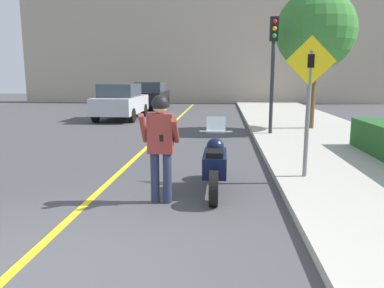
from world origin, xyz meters
TOP-DOWN VIEW (x-y plane):
  - ground_plane at (0.00, 0.00)m, footprint 80.00×80.00m
  - road_center_line at (-0.60, 6.00)m, footprint 0.12×36.00m
  - building_backdrop at (0.00, 26.00)m, footprint 28.00×1.20m
  - motorcycle at (1.45, 3.12)m, footprint 0.62×2.13m
  - person_biker at (0.60, 2.40)m, footprint 0.59×0.47m
  - crossing_sign at (3.15, 3.74)m, footprint 0.91×0.08m
  - traffic_light at (3.18, 9.29)m, footprint 0.26×0.30m
  - street_tree at (4.82, 10.73)m, footprint 2.82×2.82m
  - parked_car_silver at (-3.27, 14.17)m, footprint 1.88×4.20m
  - parked_car_black at (-2.98, 20.26)m, footprint 1.88×4.20m

SIDE VIEW (x-z plane):
  - ground_plane at x=0.00m, z-range 0.00..0.00m
  - road_center_line at x=-0.60m, z-range 0.00..0.01m
  - motorcycle at x=1.45m, z-range -0.15..1.12m
  - parked_car_silver at x=-3.27m, z-range 0.02..1.70m
  - parked_car_black at x=-2.98m, z-range 0.02..1.70m
  - person_biker at x=0.60m, z-range 0.20..1.94m
  - crossing_sign at x=3.15m, z-range 0.40..3.01m
  - traffic_light at x=3.18m, z-range 0.87..4.63m
  - street_tree at x=4.82m, z-range 1.16..6.06m
  - building_backdrop at x=0.00m, z-range 0.00..8.14m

